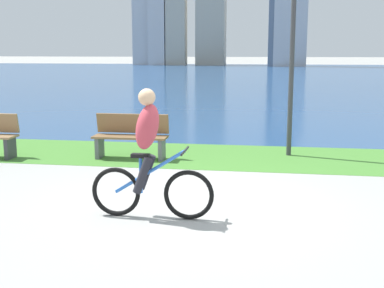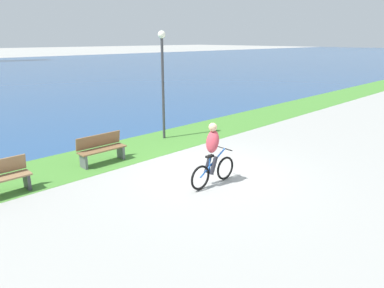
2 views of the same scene
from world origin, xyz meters
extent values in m
plane|color=#9E9E99|center=(0.00, 0.00, 0.00)|extent=(300.00, 300.00, 0.00)
cube|color=#478433|center=(0.00, 3.41, 0.00)|extent=(120.00, 2.57, 0.01)
torus|color=black|center=(0.04, -0.62, 0.33)|extent=(0.66, 0.06, 0.66)
torus|color=black|center=(-0.94, -0.62, 0.33)|extent=(0.66, 0.06, 0.66)
cylinder|color=blue|center=(-0.48, -0.62, 0.62)|extent=(0.95, 0.04, 0.62)
cylinder|color=blue|center=(-0.60, -0.62, 0.57)|extent=(0.04, 0.04, 0.48)
cube|color=black|center=(-0.60, -0.62, 0.83)|extent=(0.24, 0.10, 0.05)
cylinder|color=black|center=(-0.01, -0.62, 0.91)|extent=(0.03, 0.52, 0.03)
ellipsoid|color=#BF3F4C|center=(-0.50, -0.62, 1.21)|extent=(0.40, 0.36, 0.65)
sphere|color=#D8AD84|center=(-0.50, -0.62, 1.59)|extent=(0.22, 0.22, 0.22)
cylinder|color=#26262D|center=(-0.55, -0.52, 0.59)|extent=(0.27, 0.11, 0.49)
cylinder|color=#26262D|center=(-0.55, -0.72, 0.59)|extent=(0.27, 0.11, 0.49)
cube|color=#38383D|center=(-4.14, 2.53, 0.23)|extent=(0.08, 0.37, 0.45)
cube|color=brown|center=(-1.73, 2.88, 0.45)|extent=(1.50, 0.45, 0.04)
cube|color=brown|center=(-1.73, 3.08, 0.70)|extent=(1.50, 0.11, 0.40)
cube|color=#595960|center=(-1.08, 2.88, 0.23)|extent=(0.08, 0.37, 0.45)
cube|color=#595960|center=(-2.38, 2.88, 0.23)|extent=(0.08, 0.37, 0.45)
cylinder|color=#38383D|center=(1.45, 3.74, 1.89)|extent=(0.10, 0.10, 3.78)
sphere|color=white|center=(1.45, 3.74, 3.88)|extent=(0.28, 0.28, 0.28)
camera|label=1|loc=(1.05, -6.88, 2.18)|focal=47.57mm
camera|label=2|loc=(-6.75, -6.35, 3.75)|focal=32.16mm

